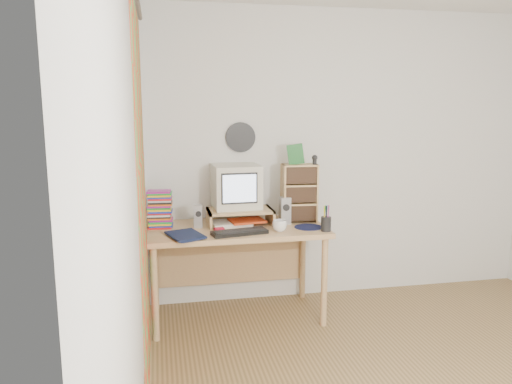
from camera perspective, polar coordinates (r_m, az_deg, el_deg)
name	(u,v)px	position (r m, az deg, el deg)	size (l,w,h in m)	color
back_wall	(344,156)	(4.47, 10.07, 4.05)	(3.50, 3.50, 0.00)	silver
left_wall	(131,202)	(2.44, -14.14, -1.11)	(3.50, 3.50, 0.00)	silver
curtain	(143,203)	(2.93, -12.84, -1.20)	(2.20, 2.20, 0.00)	red
wall_disc	(241,137)	(4.19, -1.77, 6.27)	(0.25, 0.25, 0.02)	black
desk	(235,241)	(4.03, -2.44, -5.66)	(1.40, 0.70, 0.75)	tan
monitor_riser	(240,212)	(4.02, -1.84, -2.35)	(0.52, 0.30, 0.12)	tan
crt_monitor	(237,187)	(4.03, -2.21, 0.58)	(0.37, 0.37, 0.35)	beige
speaker_left	(198,216)	(3.93, -6.64, -2.78)	(0.07, 0.07, 0.18)	#A0A0A5
speaker_right	(285,210)	(4.03, 3.31, -2.12)	(0.08, 0.08, 0.22)	#A0A0A5
keyboard	(239,232)	(3.72, -1.90, -4.63)	(0.42, 0.14, 0.03)	black
dvd_stack	(160,212)	(3.96, -10.91, -2.24)	(0.18, 0.13, 0.25)	brown
cd_rack	(300,193)	(4.08, 5.00, -0.14)	(0.29, 0.15, 0.48)	tan
mug	(280,226)	(3.80, 2.71, -3.88)	(0.11, 0.11, 0.09)	white
diary	(171,235)	(3.64, -9.70, -4.91)	(0.27, 0.20, 0.05)	#0F1838
mousepad	(309,227)	(3.94, 6.03, -4.01)	(0.22, 0.22, 0.00)	#0F1334
pen_cup	(326,221)	(3.83, 8.01, -3.31)	(0.08, 0.08, 0.15)	black
papers	(237,222)	(4.00, -2.23, -3.47)	(0.31, 0.23, 0.04)	white
red_box	(219,230)	(3.78, -4.22, -4.37)	(0.07, 0.04, 0.04)	red
game_box	(296,154)	(4.03, 4.54, 4.32)	(0.13, 0.03, 0.16)	#1B5E24
webcam	(315,160)	(4.03, 6.72, 3.69)	(0.05, 0.05, 0.08)	black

